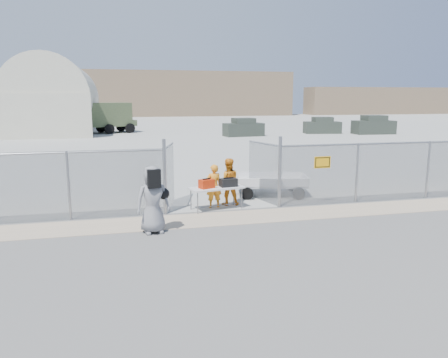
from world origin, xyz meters
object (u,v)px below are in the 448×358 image
object	(u,v)px
folding_table	(216,198)
security_worker_left	(214,186)
security_worker_right	(228,182)
visitor	(153,200)
utility_trailer	(271,185)

from	to	relation	value
folding_table	security_worker_left	bearing A→B (deg)	88.76
security_worker_right	visitor	size ratio (longest dim) A/B	0.87
folding_table	security_worker_right	world-z (taller)	security_worker_right
visitor	folding_table	bearing A→B (deg)	34.52
utility_trailer	security_worker_left	bearing A→B (deg)	-138.24
security_worker_left	visitor	bearing A→B (deg)	42.05
security_worker_left	utility_trailer	world-z (taller)	security_worker_left
security_worker_right	visitor	distance (m)	3.94
folding_table	visitor	distance (m)	3.23
folding_table	security_worker_right	xyz separation A→B (m)	(0.55, 0.53, 0.45)
folding_table	security_worker_left	xyz separation A→B (m)	(-0.04, 0.23, 0.38)
security_worker_left	security_worker_right	xyz separation A→B (m)	(0.59, 0.30, 0.08)
folding_table	security_worker_right	bearing A→B (deg)	32.35
visitor	utility_trailer	bearing A→B (deg)	29.57
folding_table	utility_trailer	distance (m)	3.04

